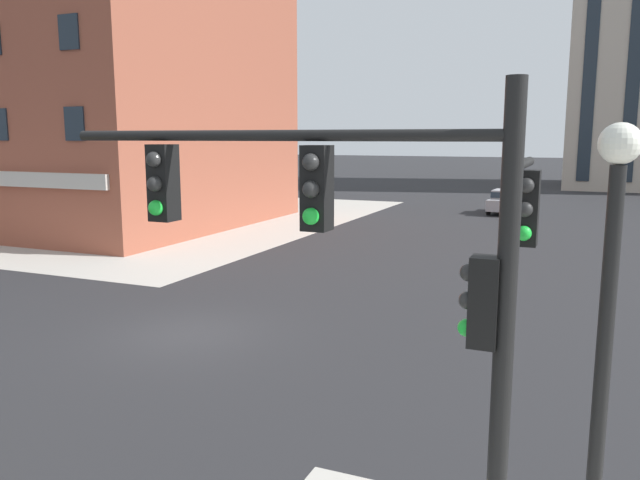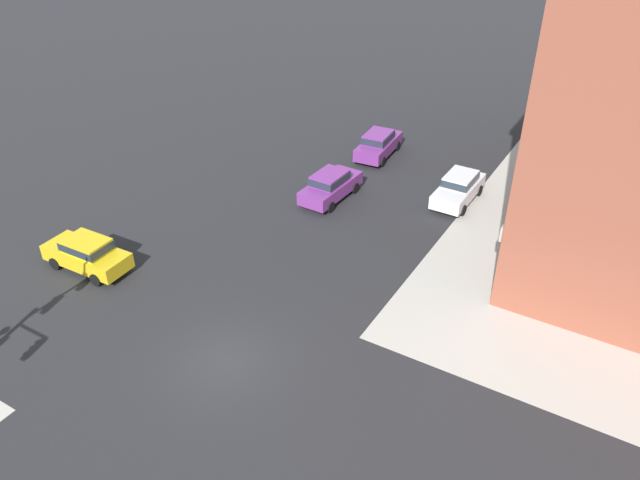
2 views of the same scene
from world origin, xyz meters
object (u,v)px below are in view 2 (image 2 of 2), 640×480
(car_cross_eastbound, at_px, (87,253))
(car_cross_westbound, at_px, (378,143))
(car_main_northbound_near, at_px, (459,187))
(car_main_southbound_far, at_px, (330,185))

(car_cross_eastbound, height_order, car_cross_westbound, same)
(car_main_northbound_near, relative_size, car_main_southbound_far, 0.99)
(car_cross_eastbound, distance_m, car_cross_westbound, 19.87)
(car_main_southbound_far, distance_m, car_cross_westbound, 6.71)
(car_main_southbound_far, bearing_deg, car_cross_eastbound, -28.32)
(car_main_northbound_near, distance_m, car_cross_westbound, 7.41)
(car_main_southbound_far, xyz_separation_m, car_cross_westbound, (-6.70, -0.24, 0.00))
(car_cross_eastbound, bearing_deg, car_cross_westbound, 161.50)
(car_main_northbound_near, bearing_deg, car_cross_eastbound, -39.66)
(car_cross_eastbound, bearing_deg, car_main_northbound_near, 140.34)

